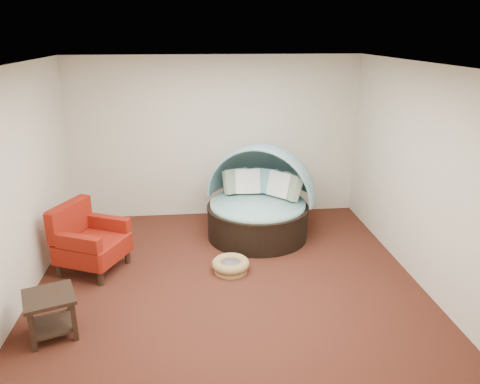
{
  "coord_description": "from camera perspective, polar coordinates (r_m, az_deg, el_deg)",
  "views": [
    {
      "loc": [
        -0.42,
        -5.49,
        3.16
      ],
      "look_at": [
        0.22,
        0.6,
        1.05
      ],
      "focal_mm": 35.0,
      "sensor_mm": 36.0,
      "label": 1
    }
  ],
  "objects": [
    {
      "name": "wall_right",
      "position": [
        6.47,
        21.11,
        1.92
      ],
      "size": [
        0.0,
        5.0,
        5.0
      ],
      "primitive_type": "plane",
      "rotation": [
        1.57,
        0.0,
        -1.57
      ],
      "color": "beige",
      "rests_on": "floor"
    },
    {
      "name": "canopy_daybed",
      "position": [
        7.48,
        2.39,
        -0.29
      ],
      "size": [
        2.16,
        2.14,
        1.48
      ],
      "rotation": [
        0.0,
        0.0,
        -0.42
      ],
      "color": "black",
      "rests_on": "floor"
    },
    {
      "name": "side_table",
      "position": [
        5.58,
        -22.11,
        -13.11
      ],
      "size": [
        0.67,
        0.67,
        0.5
      ],
      "rotation": [
        0.0,
        0.0,
        0.36
      ],
      "color": "black",
      "rests_on": "floor"
    },
    {
      "name": "wall_front",
      "position": [
        3.5,
        1.77,
        -11.22
      ],
      "size": [
        5.0,
        0.0,
        5.0
      ],
      "primitive_type": "plane",
      "rotation": [
        -1.57,
        0.0,
        0.0
      ],
      "color": "beige",
      "rests_on": "floor"
    },
    {
      "name": "wall_back",
      "position": [
        8.19,
        -2.98,
        6.6
      ],
      "size": [
        5.0,
        0.0,
        5.0
      ],
      "primitive_type": "plane",
      "rotation": [
        1.57,
        0.0,
        0.0
      ],
      "color": "beige",
      "rests_on": "floor"
    },
    {
      "name": "floor",
      "position": [
        6.35,
        -1.46,
        -10.83
      ],
      "size": [
        5.0,
        5.0,
        0.0
      ],
      "primitive_type": "plane",
      "color": "#492114",
      "rests_on": "ground"
    },
    {
      "name": "red_armchair",
      "position": [
        6.78,
        -18.02,
        -5.62
      ],
      "size": [
        1.08,
        1.08,
        0.96
      ],
      "rotation": [
        0.0,
        0.0,
        -0.43
      ],
      "color": "black",
      "rests_on": "floor"
    },
    {
      "name": "pet_basket",
      "position": [
        6.55,
        -1.15,
        -8.89
      ],
      "size": [
        0.63,
        0.63,
        0.18
      ],
      "rotation": [
        0.0,
        0.0,
        0.22
      ],
      "color": "olive",
      "rests_on": "floor"
    },
    {
      "name": "ceiling",
      "position": [
        5.52,
        -1.71,
        15.27
      ],
      "size": [
        5.0,
        5.0,
        0.0
      ],
      "primitive_type": "plane",
      "rotation": [
        3.14,
        0.0,
        0.0
      ],
      "color": "white",
      "rests_on": "wall_back"
    },
    {
      "name": "wall_left",
      "position": [
        6.13,
        -25.56,
        0.41
      ],
      "size": [
        0.0,
        5.0,
        5.0
      ],
      "primitive_type": "plane",
      "rotation": [
        1.57,
        0.0,
        1.57
      ],
      "color": "beige",
      "rests_on": "floor"
    }
  ]
}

